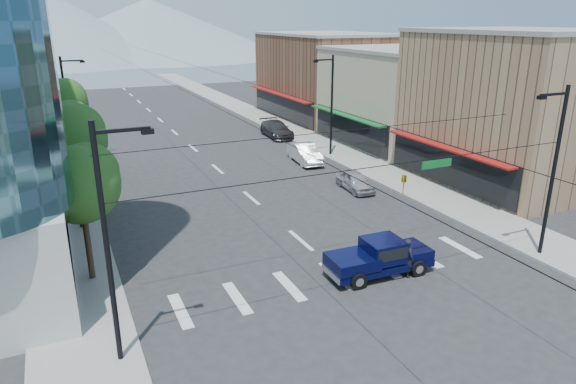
{
  "coord_description": "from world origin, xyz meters",
  "views": [
    {
      "loc": [
        -11.8,
        -18.06,
        12.05
      ],
      "look_at": [
        -0.76,
        6.1,
        3.0
      ],
      "focal_mm": 32.0,
      "sensor_mm": 36.0,
      "label": 1
    }
  ],
  "objects_px": {
    "pedestrian": "(407,258)",
    "parked_car_mid": "(305,153)",
    "pickup_truck": "(379,257)",
    "parked_car_near": "(355,181)",
    "parked_car_far": "(277,129)"
  },
  "relations": [
    {
      "from": "parked_car_mid",
      "to": "pedestrian",
      "type": "bearing_deg",
      "value": -97.05
    },
    {
      "from": "parked_car_far",
      "to": "parked_car_near",
      "type": "bearing_deg",
      "value": -92.13
    },
    {
      "from": "parked_car_mid",
      "to": "parked_car_far",
      "type": "relative_size",
      "value": 0.88
    },
    {
      "from": "pickup_truck",
      "to": "parked_car_mid",
      "type": "bearing_deg",
      "value": 75.54
    },
    {
      "from": "pickup_truck",
      "to": "pedestrian",
      "type": "xyz_separation_m",
      "value": [
        1.14,
        -0.74,
        0.03
      ]
    },
    {
      "from": "pedestrian",
      "to": "parked_car_mid",
      "type": "bearing_deg",
      "value": -18.37
    },
    {
      "from": "pickup_truck",
      "to": "parked_car_mid",
      "type": "relative_size",
      "value": 1.09
    },
    {
      "from": "pedestrian",
      "to": "parked_car_near",
      "type": "bearing_deg",
      "value": -26.33
    },
    {
      "from": "pedestrian",
      "to": "parked_car_mid",
      "type": "distance_m",
      "value": 21.3
    },
    {
      "from": "pickup_truck",
      "to": "parked_car_far",
      "type": "height_order",
      "value": "pickup_truck"
    },
    {
      "from": "parked_car_near",
      "to": "parked_car_mid",
      "type": "xyz_separation_m",
      "value": [
        0.0,
        8.29,
        0.13
      ]
    },
    {
      "from": "parked_car_near",
      "to": "parked_car_mid",
      "type": "height_order",
      "value": "parked_car_mid"
    },
    {
      "from": "pickup_truck",
      "to": "parked_car_near",
      "type": "xyz_separation_m",
      "value": [
        5.88,
        11.73,
        -0.26
      ]
    },
    {
      "from": "pedestrian",
      "to": "parked_car_far",
      "type": "bearing_deg",
      "value": -17.35
    },
    {
      "from": "pedestrian",
      "to": "parked_car_far",
      "type": "xyz_separation_m",
      "value": [
        6.54,
        31.21,
        -0.16
      ]
    }
  ]
}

